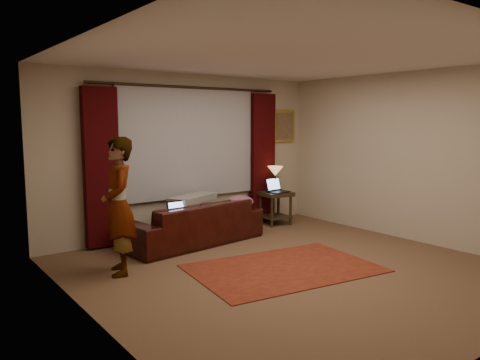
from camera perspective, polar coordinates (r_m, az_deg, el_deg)
name	(u,v)px	position (r m, az deg, el deg)	size (l,w,h in m)	color
floor	(291,270)	(5.99, 6.26, -10.81)	(5.00, 5.00, 0.01)	brown
ceiling	(294,57)	(5.75, 6.63, 14.70)	(5.00, 5.00, 0.02)	silver
wall_back	(188,154)	(7.73, -6.41, 3.12)	(5.00, 0.02, 2.60)	#C0B19A
wall_left	(89,182)	(4.41, -17.89, -0.24)	(0.02, 5.00, 2.60)	#C0B19A
wall_right	(411,157)	(7.66, 20.18, 2.68)	(0.02, 5.00, 2.60)	#C0B19A
sheer_curtain	(189,142)	(7.67, -6.20, 4.58)	(2.50, 0.05, 1.80)	#A4A3AB
drape_left	(101,168)	(7.00, -16.56, 1.45)	(0.50, 0.14, 2.30)	#320406
drape_right	(262,158)	(8.51, 2.71, 2.72)	(0.50, 0.14, 2.30)	#320406
curtain_rod	(190,87)	(7.64, -6.10, 11.18)	(0.04, 0.04, 3.40)	#301F12
picture_frame	(284,126)	(8.94, 5.38, 6.56)	(0.50, 0.04, 0.60)	gold
sofa	(193,215)	(7.10, -5.76, -4.23)	(2.19, 0.95, 0.88)	black
throw_blanket	(193,183)	(7.26, -5.81, -0.38)	(0.87, 0.35, 0.10)	gray
clothing_pile	(239,203)	(7.45, -0.14, -2.81)	(0.51, 0.39, 0.22)	#824F60
laptop_sofa	(183,211)	(6.74, -7.01, -3.76)	(0.35, 0.39, 0.26)	black
area_rug	(284,268)	(6.01, 5.36, -10.66)	(2.28, 1.52, 0.01)	maroon
end_table	(275,208)	(8.43, 4.32, -3.42)	(0.51, 0.51, 0.59)	black
tiffany_lamp	(275,179)	(8.43, 4.31, 0.15)	(0.28, 0.28, 0.45)	olive
laptop_table	(279,185)	(8.29, 4.73, -0.64)	(0.36, 0.39, 0.26)	black
person	(119,206)	(5.80, -14.57, -3.11)	(0.49, 0.49, 1.66)	gray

